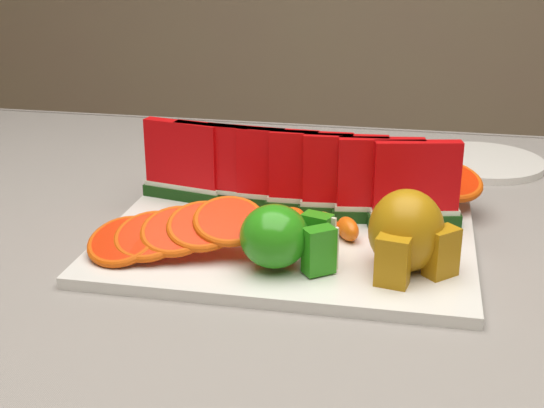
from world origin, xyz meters
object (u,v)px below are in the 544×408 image
(apple_cluster, at_px, (282,237))
(fork, at_px, (218,178))
(pear_cluster, at_px, (408,234))
(side_plate, at_px, (481,162))
(platter, at_px, (288,239))

(apple_cluster, height_order, fork, apple_cluster)
(pear_cluster, height_order, fork, pear_cluster)
(pear_cluster, distance_m, side_plate, 0.41)
(platter, distance_m, pear_cluster, 0.15)
(platter, relative_size, pear_cluster, 4.17)
(side_plate, bearing_deg, pear_cluster, -103.41)
(apple_cluster, relative_size, side_plate, 0.48)
(platter, xyz_separation_m, fork, (-0.13, 0.20, -0.00))
(platter, xyz_separation_m, apple_cluster, (0.01, -0.08, 0.04))
(side_plate, distance_m, fork, 0.38)
(apple_cluster, bearing_deg, side_plate, 62.74)
(fork, bearing_deg, apple_cluster, -63.19)
(apple_cluster, height_order, pear_cluster, pear_cluster)
(platter, height_order, pear_cluster, pear_cluster)
(apple_cluster, bearing_deg, fork, 116.81)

